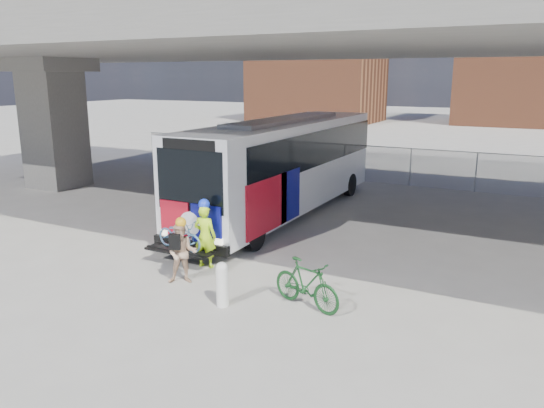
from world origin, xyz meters
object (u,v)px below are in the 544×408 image
Objects in this scene: bus at (285,160)px; bike_parked at (306,284)px; cyclist_hivis at (205,234)px; bollard at (222,283)px; cyclist_tan at (182,252)px.

bus reaches higher than bike_parked.
bollard is at bearing 125.63° from cyclist_hivis.
cyclist_hivis is (0.68, -6.33, -1.17)m from bus.
cyclist_tan is at bearing -83.70° from bus.
bus reaches higher than cyclist_tan.
bus is 6.79× the size of bike_parked.
bollard is at bearing 132.36° from bike_parked.
cyclist_tan is (0.84, -7.59, -1.28)m from bus.
bollard is (2.52, -8.31, -1.54)m from bus.
bike_parked is (3.59, -1.14, -0.37)m from cyclist_hivis.
bollard is 1.85m from cyclist_tan.
cyclist_hivis is 1.11× the size of cyclist_tan.
cyclist_tan is at bearing 108.70° from bike_parked.
bus reaches higher than bollard.
cyclist_tan is 0.92× the size of bike_parked.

